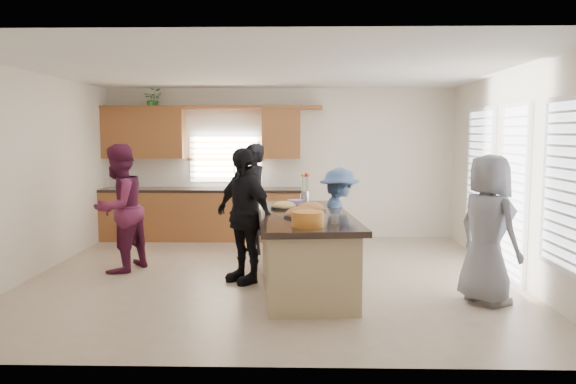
{
  "coord_description": "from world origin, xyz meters",
  "views": [
    {
      "loc": [
        0.42,
        -7.54,
        1.96
      ],
      "look_at": [
        0.23,
        0.2,
        1.15
      ],
      "focal_mm": 35.0,
      "sensor_mm": 36.0,
      "label": 1
    }
  ],
  "objects_px": {
    "salad_bowl": "(308,218)",
    "woman_left_front": "(243,215)",
    "woman_left_back": "(253,199)",
    "woman_right_front": "(488,229)",
    "woman_right_back": "(339,221)",
    "woman_left_mid": "(119,208)",
    "island": "(304,252)"
  },
  "relations": [
    {
      "from": "salad_bowl",
      "to": "woman_left_front",
      "type": "bearing_deg",
      "value": 124.33
    },
    {
      "from": "woman_left_back",
      "to": "woman_right_front",
      "type": "bearing_deg",
      "value": 26.58
    },
    {
      "from": "woman_left_back",
      "to": "woman_right_front",
      "type": "distance_m",
      "value": 3.95
    },
    {
      "from": "woman_right_back",
      "to": "woman_right_front",
      "type": "distance_m",
      "value": 2.14
    },
    {
      "from": "woman_left_front",
      "to": "woman_right_back",
      "type": "distance_m",
      "value": 1.41
    },
    {
      "from": "woman_left_mid",
      "to": "woman_left_front",
      "type": "distance_m",
      "value": 1.89
    },
    {
      "from": "island",
      "to": "woman_right_back",
      "type": "height_order",
      "value": "woman_right_back"
    },
    {
      "from": "salad_bowl",
      "to": "woman_right_front",
      "type": "height_order",
      "value": "woman_right_front"
    },
    {
      "from": "woman_right_back",
      "to": "woman_left_front",
      "type": "bearing_deg",
      "value": 110.31
    },
    {
      "from": "salad_bowl",
      "to": "woman_left_back",
      "type": "bearing_deg",
      "value": 105.83
    },
    {
      "from": "salad_bowl",
      "to": "woman_right_front",
      "type": "relative_size",
      "value": 0.21
    },
    {
      "from": "salad_bowl",
      "to": "woman_left_front",
      "type": "xyz_separation_m",
      "value": [
        -0.83,
        1.22,
        -0.15
      ]
    },
    {
      "from": "woman_left_back",
      "to": "woman_left_mid",
      "type": "xyz_separation_m",
      "value": [
        -1.8,
        -1.26,
        0.01
      ]
    },
    {
      "from": "woman_left_front",
      "to": "woman_right_back",
      "type": "xyz_separation_m",
      "value": [
        1.3,
        0.53,
        -0.15
      ]
    },
    {
      "from": "woman_right_front",
      "to": "woman_left_mid",
      "type": "bearing_deg",
      "value": 47.07
    },
    {
      "from": "woman_left_mid",
      "to": "woman_right_back",
      "type": "distance_m",
      "value": 3.12
    },
    {
      "from": "island",
      "to": "salad_bowl",
      "type": "distance_m",
      "value": 1.13
    },
    {
      "from": "island",
      "to": "woman_left_back",
      "type": "xyz_separation_m",
      "value": [
        -0.82,
        2.04,
        0.45
      ]
    },
    {
      "from": "woman_right_front",
      "to": "woman_left_back",
      "type": "bearing_deg",
      "value": 21.26
    },
    {
      "from": "woman_left_front",
      "to": "woman_right_front",
      "type": "xyz_separation_m",
      "value": [
        2.9,
        -0.87,
        -0.03
      ]
    },
    {
      "from": "island",
      "to": "woman_left_front",
      "type": "xyz_separation_m",
      "value": [
        -0.8,
        0.25,
        0.44
      ]
    },
    {
      "from": "woman_left_back",
      "to": "woman_right_back",
      "type": "height_order",
      "value": "woman_left_back"
    },
    {
      "from": "woman_left_back",
      "to": "woman_left_mid",
      "type": "height_order",
      "value": "woman_left_mid"
    },
    {
      "from": "island",
      "to": "woman_left_back",
      "type": "relative_size",
      "value": 1.55
    },
    {
      "from": "woman_left_front",
      "to": "woman_right_back",
      "type": "bearing_deg",
      "value": 67.63
    },
    {
      "from": "woman_left_back",
      "to": "woman_left_front",
      "type": "xyz_separation_m",
      "value": [
        0.02,
        -1.79,
        -0.01
      ]
    },
    {
      "from": "salad_bowl",
      "to": "woman_left_front",
      "type": "height_order",
      "value": "woman_left_front"
    },
    {
      "from": "woman_left_mid",
      "to": "woman_right_front",
      "type": "bearing_deg",
      "value": 95.27
    },
    {
      "from": "woman_left_back",
      "to": "salad_bowl",
      "type": "bearing_deg",
      "value": -5.26
    },
    {
      "from": "woman_right_front",
      "to": "woman_left_front",
      "type": "bearing_deg",
      "value": 46.85
    },
    {
      "from": "woman_left_front",
      "to": "woman_right_front",
      "type": "relative_size",
      "value": 1.03
    },
    {
      "from": "salad_bowl",
      "to": "woman_right_back",
      "type": "relative_size",
      "value": 0.24
    }
  ]
}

